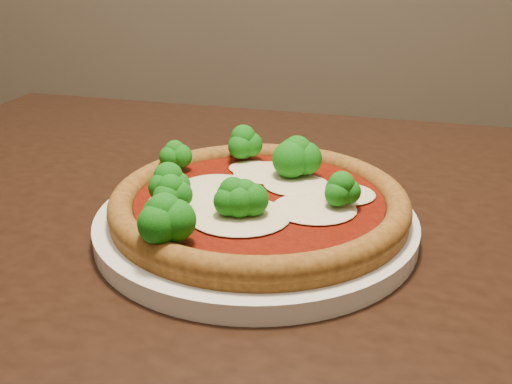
# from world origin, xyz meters

# --- Properties ---
(dining_table) EXTENTS (1.23, 0.98, 0.75)m
(dining_table) POSITION_xyz_m (0.16, -0.14, 0.65)
(dining_table) COLOR black
(dining_table) RESTS_ON floor
(plate) EXTENTS (0.30, 0.30, 0.02)m
(plate) POSITION_xyz_m (0.14, -0.16, 0.76)
(plate) COLOR silver
(plate) RESTS_ON dining_table
(pizza) EXTENTS (0.28, 0.28, 0.06)m
(pizza) POSITION_xyz_m (0.14, -0.15, 0.78)
(pizza) COLOR brown
(pizza) RESTS_ON plate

